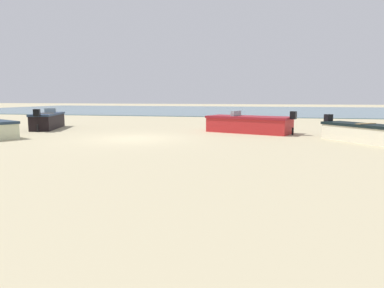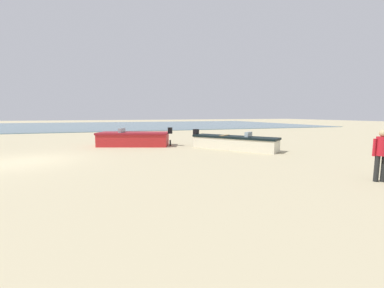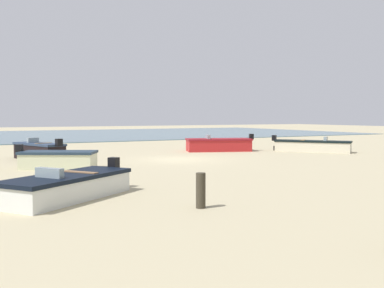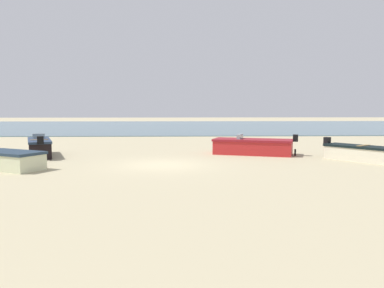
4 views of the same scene
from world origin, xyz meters
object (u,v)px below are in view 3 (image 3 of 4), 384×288
boat_red_6 (219,145)px  mooring_post_mid_beach (201,191)px  boat_cream_1 (312,146)px  boat_white_5 (68,186)px  boat_black_4 (39,151)px  boat_cream_2 (58,160)px

boat_red_6 → mooring_post_mid_beach: boat_red_6 is taller
boat_red_6 → mooring_post_mid_beach: bearing=166.2°
boat_cream_1 → boat_red_6: (5.49, -3.53, 0.05)m
mooring_post_mid_beach → boat_cream_1: bearing=-141.5°
boat_red_6 → boat_white_5: bearing=153.6°
boat_white_5 → boat_cream_1: bearing=-98.9°
boat_cream_1 → boat_black_4: 17.99m
boat_cream_1 → boat_red_6: 6.52m
boat_cream_1 → boat_red_6: size_ratio=0.99×
boat_cream_2 → boat_red_6: 13.10m
boat_white_5 → boat_red_6: size_ratio=0.91×
boat_cream_1 → boat_black_4: bearing=-47.2°
boat_white_5 → mooring_post_mid_beach: boat_white_5 is taller
boat_red_6 → boat_black_4: bearing=110.7°
boat_cream_2 → mooring_post_mid_beach: 11.11m
boat_black_4 → mooring_post_mid_beach: size_ratio=4.37×
boat_cream_1 → boat_white_5: bearing=-10.1°
mooring_post_mid_beach → boat_cream_2: bearing=-81.1°
boat_cream_2 → boat_red_6: size_ratio=0.77×
boat_black_4 → mooring_post_mid_beach: boat_black_4 is taller
boat_black_4 → mooring_post_mid_beach: bearing=-103.9°
boat_cream_1 → boat_cream_2: size_ratio=1.28×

